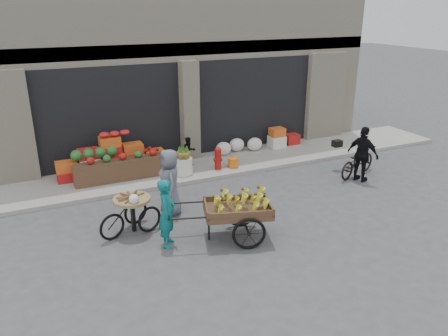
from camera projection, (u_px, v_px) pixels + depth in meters
name	position (u px, v px, depth m)	size (l,w,h in m)	color
ground	(266.00, 223.00, 10.44)	(80.00, 80.00, 0.00)	#424244
sidewalk	(201.00, 167.00, 13.89)	(18.00, 2.20, 0.12)	gray
building	(159.00, 49.00, 16.07)	(14.00, 6.45, 7.00)	beige
fruit_display	(119.00, 157.00, 12.93)	(3.10, 1.12, 1.24)	#AD1A18
pineapple_bin	(184.00, 166.00, 13.06)	(0.52, 0.52, 0.50)	silver
fire_hydrant	(218.00, 157.00, 13.41)	(0.22, 0.22, 0.71)	#A5140F
orange_bucket	(233.00, 162.00, 13.65)	(0.32, 0.32, 0.30)	orange
right_bay_goods	(263.00, 141.00, 15.32)	(3.35, 0.60, 0.70)	silver
seated_person	(189.00, 152.00, 13.66)	(0.45, 0.35, 0.93)	black
banana_cart	(235.00, 207.00, 9.52)	(2.64, 1.65, 1.03)	brown
vendor_woman	(167.00, 213.00, 9.23)	(0.56, 0.37, 1.53)	#0D6568
tricycle_cart	(132.00, 209.00, 9.87)	(1.45, 1.07, 0.95)	#9E7F51
vendor_grey	(170.00, 182.00, 10.66)	(0.81, 0.53, 1.67)	slate
bicycle	(357.00, 161.00, 13.21)	(0.60, 1.72, 0.90)	black
cyclist	(363.00, 154.00, 12.66)	(0.96, 0.40, 1.65)	black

